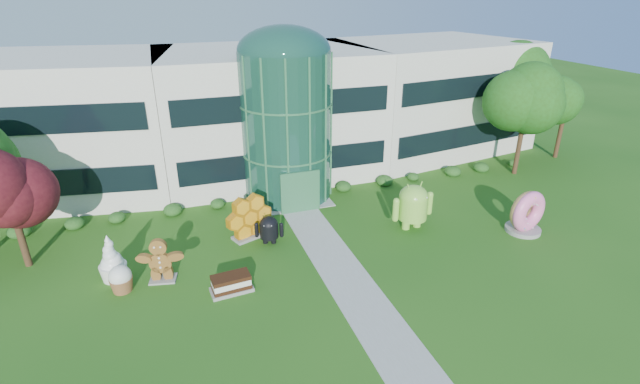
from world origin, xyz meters
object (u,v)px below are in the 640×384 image
object	(u,v)px
android_green	(413,203)
donut	(526,211)
gingerbread	(160,260)
android_black	(269,228)

from	to	relation	value
android_green	donut	size ratio (longest dim) A/B	1.21
donut	android_green	bearing A→B (deg)	145.78
gingerbread	android_black	bearing A→B (deg)	29.33
android_black	gingerbread	world-z (taller)	gingerbread
android_green	gingerbread	world-z (taller)	android_green
android_green	gingerbread	distance (m)	14.63
android_black	donut	xyz separation A→B (m)	(14.80, -3.60, 0.37)
android_black	donut	size ratio (longest dim) A/B	0.73
android_green	android_black	distance (m)	8.75
donut	gingerbread	distance (m)	20.80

